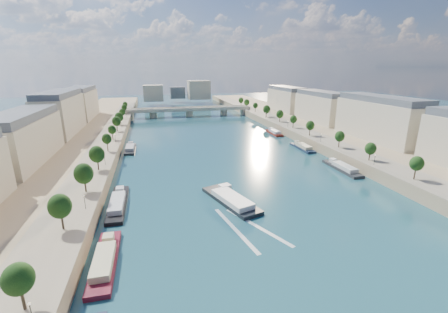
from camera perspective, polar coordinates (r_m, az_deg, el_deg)
ground at (r=161.18m, az=-1.29°, el=1.29°), size 700.00×700.00×0.00m
quay_left at (r=161.91m, az=-27.04°, el=0.42°), size 44.00×520.00×5.00m
quay_right at (r=188.94m, az=20.60°, el=3.29°), size 44.00×520.00×5.00m
pave_left at (r=158.34m, az=-21.90°, el=1.68°), size 14.00×520.00×0.10m
pave_right at (r=180.49m, az=16.72°, el=3.91°), size 14.00×520.00×0.10m
trees_left at (r=158.78m, az=-21.30°, el=3.80°), size 4.80×268.80×8.26m
trees_right at (r=187.03m, az=14.80°, el=6.18°), size 4.80×268.80×8.26m
lamps_left at (r=147.44m, az=-20.79°, el=1.85°), size 0.36×200.36×4.28m
lamps_right at (r=182.03m, az=14.78°, el=5.04°), size 0.36×200.36×4.28m
buildings_left at (r=173.96m, az=-30.96°, el=5.61°), size 16.00×226.00×23.20m
buildings_right at (r=203.61m, az=22.21°, el=8.03°), size 16.00×226.00×23.20m
skyline at (r=374.23m, az=-8.17°, el=12.19°), size 79.00×42.00×22.00m
bridge at (r=274.84m, az=-6.63°, el=8.68°), size 112.00×12.00×8.15m
tour_barge at (r=99.18m, az=1.30°, el=-8.24°), size 15.12×27.07×3.66m
wake at (r=85.44m, az=4.23°, el=-13.36°), size 15.50×25.75×0.04m
moored_barges_left at (r=95.68m, az=-20.00°, el=-10.38°), size 5.00×152.93×3.60m
moored_barges_right at (r=144.53m, az=20.04°, el=-1.22°), size 5.00×166.64×3.60m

